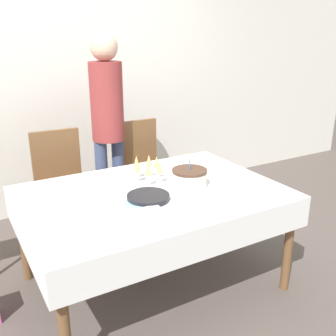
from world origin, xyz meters
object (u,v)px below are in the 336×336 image
(champagne_tray, at_px, (148,171))
(person_standing, at_px, (107,116))
(birthday_cake, at_px, (189,178))
(plate_stack_main, at_px, (148,197))
(dining_chair_far_left, at_px, (61,184))
(dining_chair_far_right, at_px, (142,169))

(champagne_tray, relative_size, person_standing, 0.18)
(birthday_cake, relative_size, champagne_tray, 0.77)
(birthday_cake, relative_size, plate_stack_main, 0.88)
(dining_chair_far_left, relative_size, birthday_cake, 4.05)
(dining_chair_far_left, relative_size, champagne_tray, 3.12)
(dining_chair_far_right, bearing_deg, birthday_cake, -96.58)
(dining_chair_far_left, bearing_deg, person_standing, 9.65)
(person_standing, bearing_deg, dining_chair_far_right, -15.65)
(champagne_tray, height_order, person_standing, person_standing)
(person_standing, bearing_deg, dining_chair_far_left, -170.35)
(dining_chair_far_right, distance_m, champagne_tray, 0.85)
(plate_stack_main, bearing_deg, dining_chair_far_right, 65.64)
(birthday_cake, distance_m, champagne_tray, 0.30)
(dining_chair_far_right, xyz_separation_m, champagne_tray, (-0.32, -0.74, 0.27))
(plate_stack_main, distance_m, person_standing, 1.16)
(dining_chair_far_right, relative_size, person_standing, 0.56)
(birthday_cake, distance_m, plate_stack_main, 0.36)
(plate_stack_main, bearing_deg, birthday_cake, 10.05)
(dining_chair_far_right, distance_m, birthday_cake, 1.00)
(birthday_cake, relative_size, person_standing, 0.14)
(champagne_tray, bearing_deg, birthday_cake, -45.33)
(plate_stack_main, xyz_separation_m, person_standing, (0.18, 1.10, 0.31))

